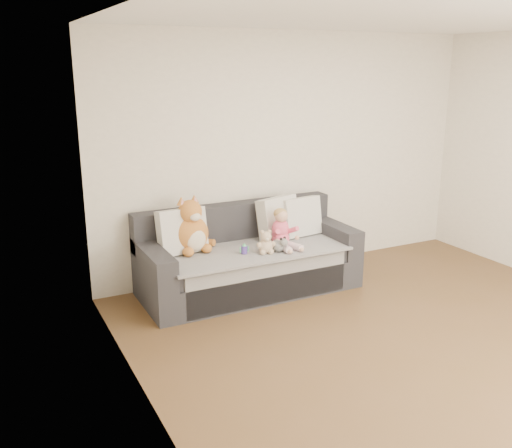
# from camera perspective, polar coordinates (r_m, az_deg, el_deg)

# --- Properties ---
(room_shell) EXTENTS (5.00, 5.00, 5.00)m
(room_shell) POSITION_cam_1_polar(r_m,az_deg,el_deg) (4.68, 16.42, 3.30)
(room_shell) COLOR brown
(room_shell) RESTS_ON ground
(sofa) EXTENTS (2.20, 0.94, 0.85)m
(sofa) POSITION_cam_1_polar(r_m,az_deg,el_deg) (5.85, -0.84, -3.70)
(sofa) COLOR #2C2C31
(sofa) RESTS_ON ground
(cushion_left) EXTENTS (0.49, 0.26, 0.45)m
(cushion_left) POSITION_cam_1_polar(r_m,az_deg,el_deg) (5.57, -7.41, -0.70)
(cushion_left) COLOR beige
(cushion_left) RESTS_ON sofa
(cushion_right_back) EXTENTS (0.53, 0.36, 0.46)m
(cushion_right_back) POSITION_cam_1_polar(r_m,az_deg,el_deg) (6.00, 2.23, 0.62)
(cushion_right_back) COLOR beige
(cushion_right_back) RESTS_ON sofa
(cushion_right_front) EXTENTS (0.47, 0.25, 0.42)m
(cushion_right_front) POSITION_cam_1_polar(r_m,az_deg,el_deg) (6.12, 4.53, 0.73)
(cushion_right_front) COLOR beige
(cushion_right_front) RESTS_ON sofa
(toddler) EXTENTS (0.28, 0.40, 0.40)m
(toddler) POSITION_cam_1_polar(r_m,az_deg,el_deg) (5.74, 2.63, -0.66)
(toddler) COLOR #F25577
(toddler) RESTS_ON sofa
(plush_cat) EXTENTS (0.47, 0.43, 0.58)m
(plush_cat) POSITION_cam_1_polar(r_m,az_deg,el_deg) (5.61, -6.58, -0.63)
(plush_cat) COLOR #A94E25
(plush_cat) RESTS_ON sofa
(teddy_bear) EXTENTS (0.19, 0.15, 0.24)m
(teddy_bear) POSITION_cam_1_polar(r_m,az_deg,el_deg) (5.54, 1.00, -2.00)
(teddy_bear) COLOR tan
(teddy_bear) RESTS_ON sofa
(plush_cow) EXTENTS (0.13, 0.20, 0.16)m
(plush_cow) POSITION_cam_1_polar(r_m,az_deg,el_deg) (5.60, 2.28, -2.12)
(plush_cow) COLOR white
(plush_cow) RESTS_ON sofa
(sippy_cup) EXTENTS (0.10, 0.06, 0.11)m
(sippy_cup) POSITION_cam_1_polar(r_m,az_deg,el_deg) (5.53, -1.19, -2.46)
(sippy_cup) COLOR #513A9F
(sippy_cup) RESTS_ON sofa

